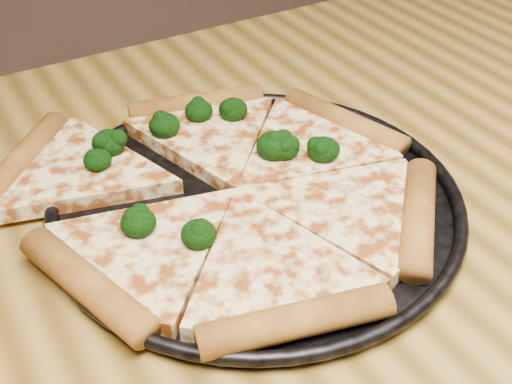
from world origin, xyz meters
TOP-DOWN VIEW (x-y plane):
  - dining_table at (0.00, 0.00)m, footprint 1.20×0.90m
  - pizza_pan at (0.01, 0.11)m, footprint 0.34×0.34m
  - pizza at (-0.01, 0.13)m, footprint 0.36×0.36m
  - broccoli_florets at (0.00, 0.17)m, footprint 0.20×0.18m

SIDE VIEW (x-z plane):
  - dining_table at x=0.00m, z-range 0.28..1.03m
  - pizza_pan at x=0.01m, z-range 0.75..0.77m
  - pizza at x=-0.01m, z-range 0.75..0.78m
  - broccoli_florets at x=0.00m, z-range 0.77..0.79m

